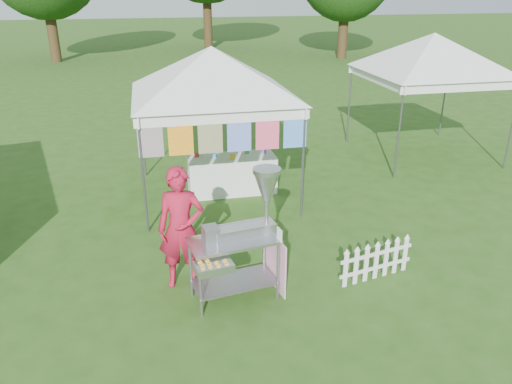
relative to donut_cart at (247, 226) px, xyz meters
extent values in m
plane|color=#2A4D16|center=(0.07, 0.21, -1.09)|extent=(120.00, 120.00, 0.00)
cylinder|color=#59595E|center=(-1.35, 2.29, -0.04)|extent=(0.04, 0.04, 2.10)
cylinder|color=#59595E|center=(1.49, 2.29, -0.04)|extent=(0.04, 0.04, 2.10)
cylinder|color=#59595E|center=(-1.35, 5.13, -0.04)|extent=(0.04, 0.04, 2.10)
cylinder|color=#59595E|center=(1.49, 5.13, -0.04)|extent=(0.04, 0.04, 2.10)
cube|color=white|center=(0.07, 2.29, 0.91)|extent=(3.00, 0.03, 0.22)
cube|color=white|center=(0.07, 5.13, 0.91)|extent=(3.00, 0.03, 0.22)
pyramid|color=white|center=(0.07, 3.71, 1.91)|extent=(4.24, 4.24, 0.90)
cylinder|color=#59595E|center=(0.07, 2.29, 0.99)|extent=(3.00, 0.03, 0.03)
cube|color=teal|center=(-1.18, 2.29, 0.64)|extent=(0.42, 0.01, 0.70)
cube|color=#F03E1A|center=(-0.68, 2.29, 0.64)|extent=(0.42, 0.01, 0.70)
cube|color=#F7A00D|center=(-0.18, 2.29, 0.64)|extent=(0.42, 0.01, 0.70)
cube|color=purple|center=(0.32, 2.29, 0.64)|extent=(0.42, 0.01, 0.70)
cube|color=#DD1BAE|center=(0.82, 2.29, 0.64)|extent=(0.42, 0.01, 0.70)
cube|color=blue|center=(1.32, 2.29, 0.64)|extent=(0.42, 0.01, 0.70)
cylinder|color=#59595E|center=(4.15, 3.79, -0.04)|extent=(0.04, 0.04, 2.10)
cylinder|color=#59595E|center=(6.99, 3.79, -0.04)|extent=(0.04, 0.04, 2.10)
cylinder|color=#59595E|center=(4.15, 6.63, -0.04)|extent=(0.04, 0.04, 2.10)
cylinder|color=#59595E|center=(6.99, 6.63, -0.04)|extent=(0.04, 0.04, 2.10)
cube|color=white|center=(5.57, 3.79, 0.91)|extent=(3.00, 0.03, 0.22)
cube|color=white|center=(5.57, 6.63, 0.91)|extent=(3.00, 0.03, 0.22)
pyramid|color=white|center=(5.57, 5.21, 1.91)|extent=(4.24, 4.24, 0.90)
cylinder|color=#59595E|center=(5.57, 3.79, 0.99)|extent=(3.00, 0.03, 0.03)
cylinder|color=#322112|center=(-5.93, 24.21, 0.89)|extent=(0.56, 0.56, 3.96)
cylinder|color=#322112|center=(3.07, 28.21, 1.33)|extent=(0.56, 0.56, 4.84)
cylinder|color=#322112|center=(10.07, 22.21, 0.67)|extent=(0.56, 0.56, 3.52)
cylinder|color=gray|center=(-0.70, -0.36, -0.64)|extent=(0.05, 0.05, 0.90)
cylinder|color=gray|center=(0.39, -0.18, -0.64)|extent=(0.05, 0.05, 0.90)
cylinder|color=gray|center=(-0.78, 0.14, -0.64)|extent=(0.05, 0.05, 0.90)
cylinder|color=gray|center=(0.31, 0.31, -0.64)|extent=(0.05, 0.05, 0.90)
cube|color=gray|center=(-0.19, -0.02, -0.84)|extent=(1.21, 0.74, 0.01)
cube|color=#B7B7BC|center=(-0.19, -0.02, -0.19)|extent=(1.28, 0.78, 0.04)
cube|color=#B7B7BC|center=(-0.02, 0.05, -0.09)|extent=(0.88, 0.38, 0.15)
cube|color=gray|center=(-0.50, -0.02, -0.06)|extent=(0.23, 0.25, 0.22)
cylinder|color=gray|center=(0.29, 0.11, 0.26)|extent=(0.06, 0.06, 0.90)
cone|color=#B7B7BC|center=(0.29, 0.11, 0.51)|extent=(0.41, 0.41, 0.40)
cylinder|color=#B7B7BC|center=(0.29, 0.11, 0.73)|extent=(0.44, 0.44, 0.06)
cube|color=#B7B7BC|center=(-0.53, -0.46, -0.29)|extent=(0.52, 0.37, 0.10)
cube|color=pink|center=(0.41, 0.07, -0.64)|extent=(0.14, 0.74, 0.81)
cube|color=white|center=(0.39, -0.21, -0.07)|extent=(0.04, 0.14, 0.18)
imported|color=#A8142F|center=(-0.85, 0.47, -0.18)|extent=(0.72, 0.53, 1.81)
cube|color=white|center=(1.41, -0.11, -0.81)|extent=(0.07, 0.03, 0.56)
cube|color=white|center=(1.59, -0.08, -0.81)|extent=(0.07, 0.03, 0.56)
cube|color=white|center=(1.77, -0.04, -0.81)|extent=(0.07, 0.03, 0.56)
cube|color=white|center=(1.94, 0.00, -0.81)|extent=(0.07, 0.03, 0.56)
cube|color=white|center=(2.12, 0.04, -0.81)|extent=(0.07, 0.03, 0.56)
cube|color=white|center=(2.29, 0.08, -0.81)|extent=(0.07, 0.03, 0.56)
cube|color=white|center=(2.47, 0.12, -0.81)|extent=(0.07, 0.03, 0.56)
cube|color=white|center=(1.94, 0.00, -0.91)|extent=(1.24, 0.30, 0.05)
cube|color=white|center=(1.94, 0.00, -0.67)|extent=(1.24, 0.30, 0.05)
cube|color=white|center=(0.42, 3.76, -0.69)|extent=(1.80, 0.70, 0.78)
camera|label=1|loc=(-1.16, -5.86, 3.01)|focal=35.00mm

